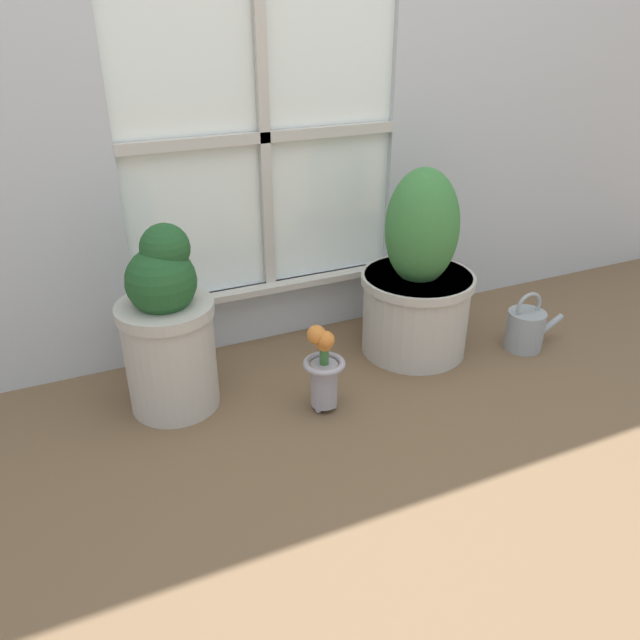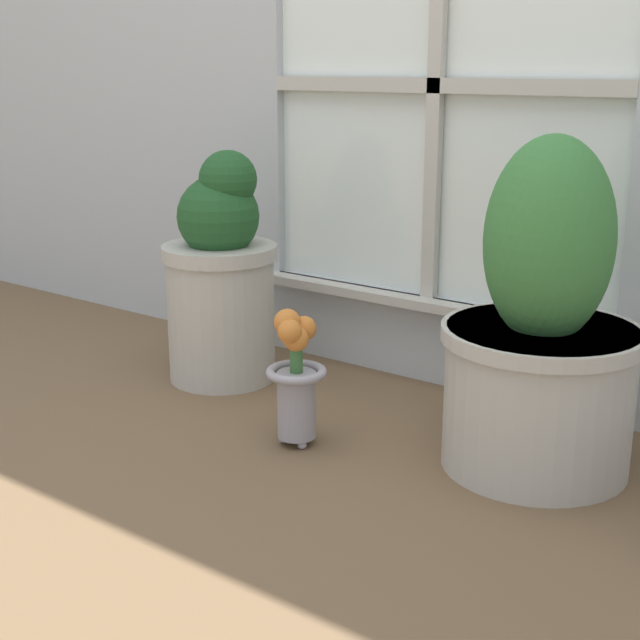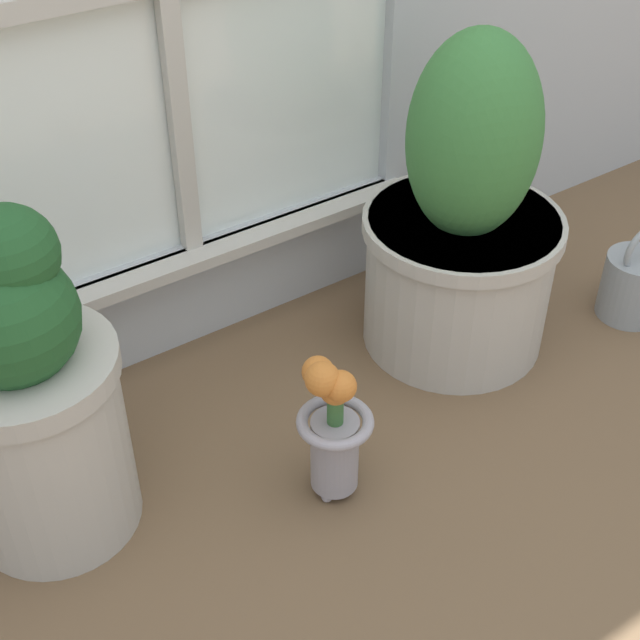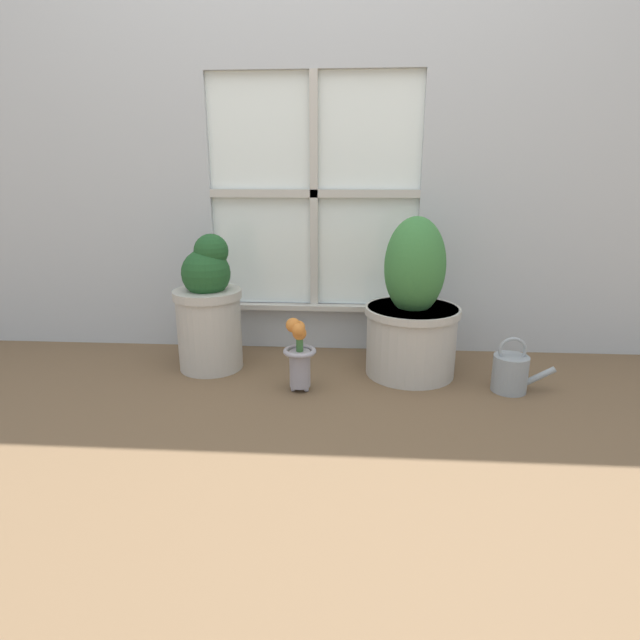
% 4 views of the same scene
% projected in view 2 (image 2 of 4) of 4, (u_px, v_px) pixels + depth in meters
% --- Properties ---
extents(ground_plane, '(10.00, 10.00, 0.00)m').
position_uv_depth(ground_plane, '(256.00, 471.00, 1.80)').
color(ground_plane, brown).
extents(potted_plant_left, '(0.29, 0.29, 0.59)m').
position_uv_depth(potted_plant_left, '(221.00, 278.00, 2.27)').
color(potted_plant_left, '#B7B2A8').
rests_on(potted_plant_left, ground_plane).
extents(potted_plant_right, '(0.40, 0.40, 0.67)m').
position_uv_depth(potted_plant_right, '(542.00, 340.00, 1.76)').
color(potted_plant_right, '#B7B2A8').
rests_on(potted_plant_right, ground_plane).
extents(flower_vase, '(0.13, 0.13, 0.30)m').
position_uv_depth(flower_vase, '(296.00, 375.00, 1.89)').
color(flower_vase, '#99939E').
rests_on(flower_vase, ground_plane).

